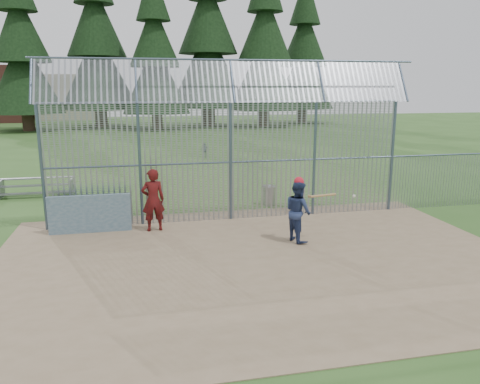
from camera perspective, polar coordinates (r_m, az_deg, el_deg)
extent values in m
plane|color=#2D511E|center=(13.01, 1.88, -7.51)|extent=(120.00, 120.00, 0.00)
cube|color=#756047|center=(12.56, 2.44, -8.24)|extent=(14.00, 10.00, 0.02)
cube|color=#38566B|center=(15.32, -17.83, -2.56)|extent=(2.50, 0.12, 1.20)
imported|color=navy|center=(13.85, 7.09, -2.33)|extent=(0.88, 1.02, 1.81)
imported|color=maroon|center=(14.94, -10.55, -0.96)|extent=(0.78, 0.57, 1.99)
imported|color=slate|center=(30.16, -4.31, 5.10)|extent=(0.58, 0.28, 0.97)
sphere|color=red|center=(13.64, 7.20, 1.25)|extent=(0.29, 0.29, 0.29)
cylinder|color=#AA7F4C|center=(13.84, 10.09, -0.42)|extent=(0.85, 0.21, 0.07)
sphere|color=#AA7F4C|center=(13.68, 8.42, -0.50)|extent=(0.09, 0.09, 0.09)
sphere|color=white|center=(14.10, 13.73, -0.48)|extent=(0.09, 0.09, 0.09)
cylinder|color=gray|center=(18.16, 3.51, -0.48)|extent=(0.52, 0.52, 0.70)
cylinder|color=#9EA0A5|center=(18.07, 3.53, 0.66)|extent=(0.56, 0.56, 0.05)
sphere|color=#9EA0A5|center=(18.06, 3.53, 0.82)|extent=(0.10, 0.10, 0.10)
cube|color=slate|center=(21.03, -23.62, -0.12)|extent=(3.00, 0.25, 0.05)
cube|color=gray|center=(21.31, -23.50, 0.74)|extent=(3.00, 0.25, 0.05)
cube|color=gray|center=(21.60, -23.39, 1.58)|extent=(3.00, 0.25, 0.05)
cube|color=slate|center=(21.66, -27.10, 0.29)|extent=(0.06, 0.90, 0.70)
cube|color=slate|center=(21.10, -19.75, 0.66)|extent=(0.06, 0.90, 0.70)
cylinder|color=#47566B|center=(15.82, -23.02, 2.63)|extent=(0.10, 0.10, 4.00)
cylinder|color=#47566B|center=(15.54, -12.09, 3.20)|extent=(0.10, 0.10, 4.00)
cylinder|color=#47566B|center=(15.82, -1.15, 3.65)|extent=(0.10, 0.10, 4.00)
cylinder|color=#47566B|center=(16.65, 9.06, 3.96)|extent=(0.10, 0.10, 4.00)
cylinder|color=#47566B|center=(17.95, 18.05, 4.12)|extent=(0.10, 0.10, 4.00)
cylinder|color=#47566B|center=(15.63, -1.18, 10.91)|extent=(12.00, 0.07, 0.07)
cylinder|color=#47566B|center=(15.82, -1.15, 3.65)|extent=(12.00, 0.06, 0.06)
cube|color=gray|center=(15.82, -1.15, 3.65)|extent=(12.00, 0.02, 4.00)
cube|color=gray|center=(15.25, -0.92, 13.31)|extent=(12.00, 0.77, 1.31)
cylinder|color=#47566B|center=(18.12, 17.83, 0.99)|extent=(0.08, 0.08, 2.00)
cylinder|color=#332319|center=(53.07, -24.44, 8.47)|extent=(1.19, 1.19, 3.06)
cone|color=black|center=(53.29, -25.34, 17.77)|extent=(7.48, 7.48, 13.94)
cylinder|color=#332319|center=(55.05, -16.59, 9.38)|extent=(1.33, 1.33, 3.42)
cone|color=black|center=(55.41, -17.26, 19.42)|extent=(8.36, 8.36, 15.58)
cylinder|color=#332319|center=(50.96, -10.07, 9.17)|extent=(1.12, 1.12, 2.88)
cone|color=black|center=(51.12, -10.44, 18.33)|extent=(7.04, 7.04, 13.12)
cylinder|color=#332319|center=(54.49, -3.81, 9.94)|extent=(1.40, 1.40, 3.60)
cone|color=black|center=(54.93, -3.98, 20.62)|extent=(8.80, 8.80, 16.40)
cylinder|color=#332319|center=(53.76, 2.94, 9.72)|extent=(1.26, 1.26, 3.24)
cone|color=black|center=(54.05, 3.06, 19.48)|extent=(7.92, 7.92, 14.76)
cylinder|color=#332319|center=(59.38, 7.60, 9.83)|extent=(1.19, 1.19, 3.06)
cone|color=black|center=(59.57, 7.86, 18.18)|extent=(7.48, 7.48, 13.94)
cube|color=#B2A58C|center=(70.43, -19.92, 10.84)|extent=(8.00, 7.00, 6.00)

